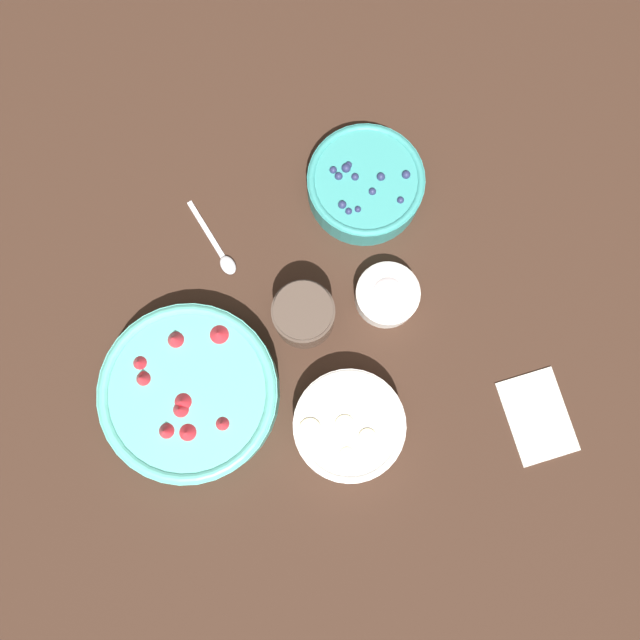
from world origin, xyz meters
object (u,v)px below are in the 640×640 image
bowl_bananas (349,425)px  jar_chocolate (304,315)px  bowl_strawberries (190,393)px  bowl_cream (387,295)px  bowl_blueberries (365,184)px

bowl_bananas → jar_chocolate: size_ratio=1.76×
bowl_bananas → jar_chocolate: 0.17m
bowl_strawberries → bowl_cream: 0.33m
bowl_blueberries → jar_chocolate: (0.09, -0.21, 0.01)m
bowl_cream → bowl_blueberries: bearing=148.3°
bowl_blueberries → bowl_bananas: 0.37m
bowl_blueberries → jar_chocolate: jar_chocolate is taller
bowl_strawberries → jar_chocolate: bearing=82.2°
bowl_strawberries → bowl_blueberries: size_ratio=1.44×
bowl_strawberries → bowl_bananas: bowl_strawberries is taller
bowl_strawberries → jar_chocolate: jar_chocolate is taller
bowl_strawberries → bowl_blueberries: bowl_strawberries is taller
bowl_blueberries → bowl_cream: 0.18m
bowl_blueberries → bowl_bananas: bowl_blueberries is taller
bowl_bananas → bowl_strawberries: bearing=-143.6°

